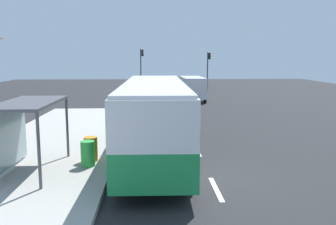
# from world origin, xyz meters

# --- Properties ---
(ground_plane) EXTENTS (56.00, 92.00, 0.04)m
(ground_plane) POSITION_xyz_m (0.00, 14.00, -0.02)
(ground_plane) COLOR #262628
(sidewalk_platform) EXTENTS (6.20, 30.00, 0.18)m
(sidewalk_platform) POSITION_xyz_m (-6.40, 2.00, 0.09)
(sidewalk_platform) COLOR #ADAAA3
(sidewalk_platform) RESTS_ON ground
(lane_stripe_seg_1) EXTENTS (0.16, 2.20, 0.01)m
(lane_stripe_seg_1) POSITION_xyz_m (0.25, -1.00, 0.01)
(lane_stripe_seg_1) COLOR silver
(lane_stripe_seg_1) RESTS_ON ground
(lane_stripe_seg_2) EXTENTS (0.16, 2.20, 0.01)m
(lane_stripe_seg_2) POSITION_xyz_m (0.25, 4.00, 0.01)
(lane_stripe_seg_2) COLOR silver
(lane_stripe_seg_2) RESTS_ON ground
(lane_stripe_seg_3) EXTENTS (0.16, 2.20, 0.01)m
(lane_stripe_seg_3) POSITION_xyz_m (0.25, 9.00, 0.01)
(lane_stripe_seg_3) COLOR silver
(lane_stripe_seg_3) RESTS_ON ground
(lane_stripe_seg_4) EXTENTS (0.16, 2.20, 0.01)m
(lane_stripe_seg_4) POSITION_xyz_m (0.25, 14.00, 0.01)
(lane_stripe_seg_4) COLOR silver
(lane_stripe_seg_4) RESTS_ON ground
(lane_stripe_seg_5) EXTENTS (0.16, 2.20, 0.01)m
(lane_stripe_seg_5) POSITION_xyz_m (0.25, 19.00, 0.01)
(lane_stripe_seg_5) COLOR silver
(lane_stripe_seg_5) RESTS_ON ground
(lane_stripe_seg_6) EXTENTS (0.16, 2.20, 0.01)m
(lane_stripe_seg_6) POSITION_xyz_m (0.25, 24.00, 0.01)
(lane_stripe_seg_6) COLOR silver
(lane_stripe_seg_6) RESTS_ON ground
(lane_stripe_seg_7) EXTENTS (0.16, 2.20, 0.01)m
(lane_stripe_seg_7) POSITION_xyz_m (0.25, 29.00, 0.01)
(lane_stripe_seg_7) COLOR silver
(lane_stripe_seg_7) RESTS_ON ground
(bus) EXTENTS (2.65, 11.04, 3.21)m
(bus) POSITION_xyz_m (-1.71, 2.76, 1.84)
(bus) COLOR #1E8C47
(bus) RESTS_ON ground
(white_van) EXTENTS (2.19, 5.27, 2.30)m
(white_van) POSITION_xyz_m (2.20, 23.66, 1.34)
(white_van) COLOR silver
(white_van) RESTS_ON ground
(sedan_near) EXTENTS (1.95, 4.45, 1.52)m
(sedan_near) POSITION_xyz_m (2.30, 38.80, 0.79)
(sedan_near) COLOR #195933
(sedan_near) RESTS_ON ground
(recycling_bin_green) EXTENTS (0.52, 0.52, 0.95)m
(recycling_bin_green) POSITION_xyz_m (-4.20, 1.17, 0.66)
(recycling_bin_green) COLOR green
(recycling_bin_green) RESTS_ON sidewalk_platform
(recycling_bin_orange) EXTENTS (0.52, 0.52, 0.95)m
(recycling_bin_orange) POSITION_xyz_m (-4.20, 1.87, 0.66)
(recycling_bin_orange) COLOR orange
(recycling_bin_orange) RESTS_ON sidewalk_platform
(traffic_light_near_side) EXTENTS (0.49, 0.28, 4.87)m
(traffic_light_near_side) POSITION_xyz_m (5.50, 35.02, 3.25)
(traffic_light_near_side) COLOR #2D2D2D
(traffic_light_near_side) RESTS_ON ground
(traffic_light_far_side) EXTENTS (0.49, 0.28, 5.28)m
(traffic_light_far_side) POSITION_xyz_m (-3.10, 35.82, 3.50)
(traffic_light_far_side) COLOR #2D2D2D
(traffic_light_far_side) RESTS_ON ground
(bus_shelter) EXTENTS (1.80, 4.00, 2.50)m
(bus_shelter) POSITION_xyz_m (-6.41, 0.70, 2.10)
(bus_shelter) COLOR #4C4C51
(bus_shelter) RESTS_ON sidewalk_platform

